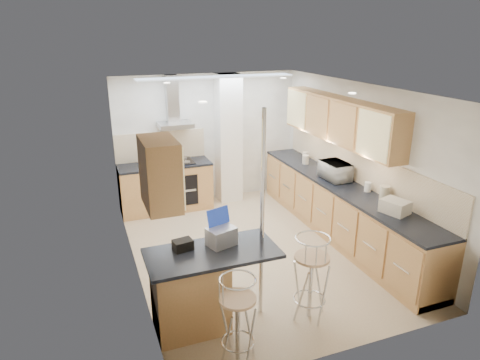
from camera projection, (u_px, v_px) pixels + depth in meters
name	position (u px, v px, depth m)	size (l,w,h in m)	color
ground	(255.00, 250.00, 6.70)	(4.80, 4.80, 0.00)	tan
room_shell	(266.00, 147.00, 6.63)	(3.64, 4.84, 2.51)	silver
right_counter	(339.00, 210.00, 7.05)	(0.63, 4.40, 0.92)	#B58848
back_counter	(166.00, 187.00, 8.08)	(1.70, 0.63, 0.92)	#B58848
peninsula	(213.00, 288.00, 4.88)	(1.47, 0.72, 0.94)	#B58848
microwave	(336.00, 171.00, 7.04)	(0.53, 0.36, 0.29)	silver
laptop	(221.00, 236.00, 4.85)	(0.30, 0.23, 0.21)	#999BA0
bag	(183.00, 245.00, 4.76)	(0.21, 0.15, 0.12)	black
bar_stool_near	(238.00, 320.00, 4.33)	(0.40, 0.40, 0.97)	tan
bar_stool_end	(311.00, 278.00, 4.98)	(0.43, 0.43, 1.06)	tan
jar_a	(306.00, 159.00, 7.89)	(0.12, 0.12, 0.16)	beige
jar_b	(305.00, 156.00, 8.16)	(0.11, 0.11, 0.15)	beige
jar_c	(385.00, 193.00, 6.16)	(0.14, 0.14, 0.22)	beige
jar_d	(368.00, 187.00, 6.53)	(0.10, 0.10, 0.15)	silver
bread_bin	(395.00, 207.00, 5.76)	(0.27, 0.34, 0.18)	beige
kettle	(144.00, 161.00, 7.71)	(0.16, 0.16, 0.20)	#B1B2B6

